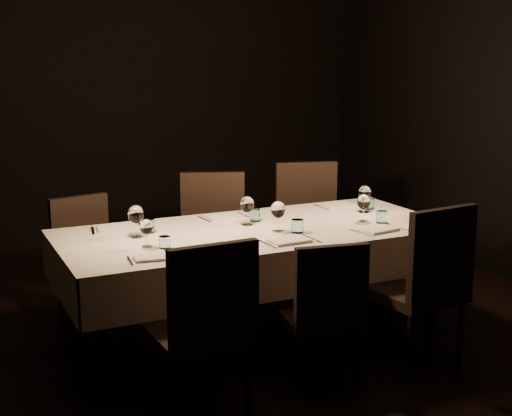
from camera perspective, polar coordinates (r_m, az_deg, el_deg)
name	(u,v)px	position (r m, az deg, el deg)	size (l,w,h in m)	color
room	(256,114)	(4.47, 0.00, 7.52)	(5.01, 6.01, 3.01)	black
dining_table	(256,240)	(4.61, 0.00, -2.59)	(2.52, 1.12, 0.76)	black
chair_near_left	(205,323)	(3.64, -4.12, -9.18)	(0.49, 0.49, 0.98)	black
place_setting_near_left	(153,240)	(4.12, -8.28, -2.52)	(0.31, 0.39, 0.17)	white
chair_near_center	(325,307)	(4.02, 5.51, -7.92)	(0.48, 0.48, 0.87)	black
place_setting_near_center	(286,223)	(4.43, 2.40, -1.19)	(0.36, 0.42, 0.20)	white
chair_near_right	(425,281)	(4.35, 13.34, -5.67)	(0.53, 0.53, 1.02)	black
place_setting_near_right	(372,214)	(4.76, 9.29, -0.45)	(0.35, 0.41, 0.19)	white
chair_far_left	(87,254)	(5.14, -13.38, -3.56)	(0.51, 0.51, 0.89)	black
place_setting_far_left	(133,221)	(4.52, -9.83, -1.07)	(0.38, 0.42, 0.20)	white
chair_far_center	(213,235)	(5.31, -3.46, -2.17)	(0.62, 0.62, 1.00)	black
place_setting_far_center	(242,211)	(4.77, -1.13, -0.24)	(0.35, 0.41, 0.19)	white
chair_far_right	(310,223)	(5.64, 4.31, -1.21)	(0.61, 0.61, 1.03)	black
place_setting_far_right	(358,199)	(5.20, 8.13, 0.68)	(0.34, 0.41, 0.19)	white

